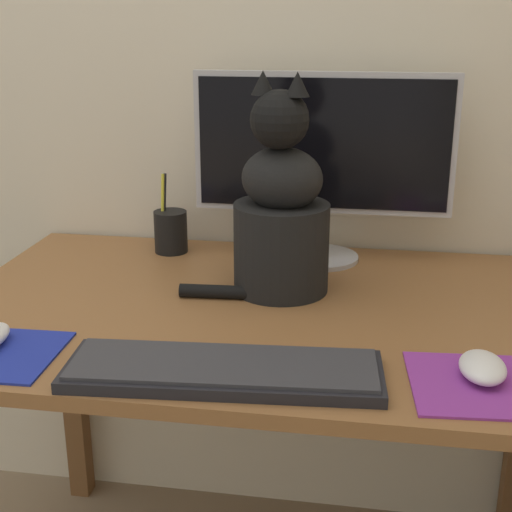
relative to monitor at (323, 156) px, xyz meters
name	(u,v)px	position (x,y,z in m)	size (l,w,h in m)	color
wall_back	(296,9)	(-0.07, 0.13, 0.29)	(7.00, 0.04, 2.50)	beige
desk	(268,354)	(-0.07, -0.28, -0.33)	(1.20, 0.75, 0.73)	brown
monitor	(323,156)	(0.00, 0.00, 0.00)	(0.55, 0.17, 0.40)	#B2B2B7
keyboard	(223,370)	(-0.10, -0.56, -0.22)	(0.48, 0.18, 0.02)	black
mousepad_right	(486,385)	(0.28, -0.53, -0.23)	(0.23, 0.21, 0.00)	purple
computer_mouse_right	(483,367)	(0.28, -0.51, -0.21)	(0.07, 0.10, 0.03)	white
cat	(281,213)	(-0.06, -0.20, -0.08)	(0.30, 0.23, 0.42)	black
pen_cup	(171,231)	(-0.34, 0.00, -0.18)	(0.07, 0.07, 0.18)	black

